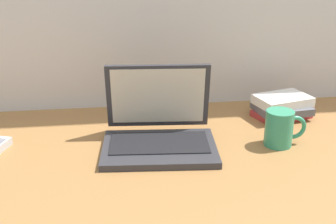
% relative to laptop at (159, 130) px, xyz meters
% --- Properties ---
extents(desk, '(1.60, 0.76, 0.03)m').
position_rel_laptop_xyz_m(desk, '(0.04, -0.06, -0.06)').
color(desk, olive).
rests_on(desk, ground).
extents(laptop, '(0.33, 0.29, 0.22)m').
position_rel_laptop_xyz_m(laptop, '(0.00, 0.00, 0.00)').
color(laptop, '#2D2D33').
rests_on(laptop, desk).
extents(coffee_mug, '(0.12, 0.08, 0.10)m').
position_rel_laptop_xyz_m(coffee_mug, '(0.34, -0.05, 0.01)').
color(coffee_mug, '#338C66').
rests_on(coffee_mug, desk).
extents(book_stack, '(0.20, 0.17, 0.07)m').
position_rel_laptop_xyz_m(book_stack, '(0.42, 0.16, -0.01)').
color(book_stack, '#B23333').
rests_on(book_stack, desk).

